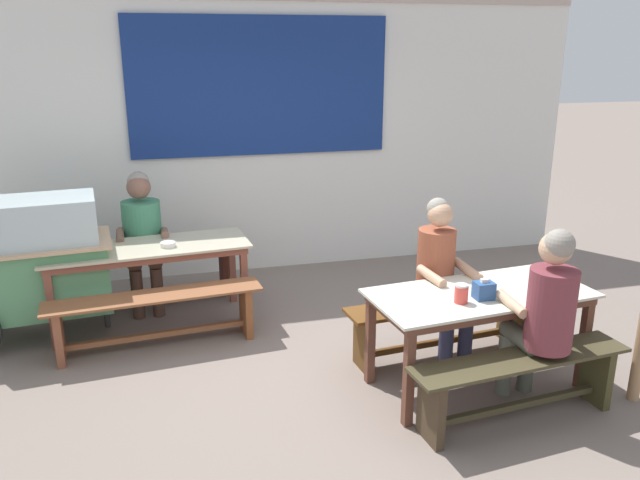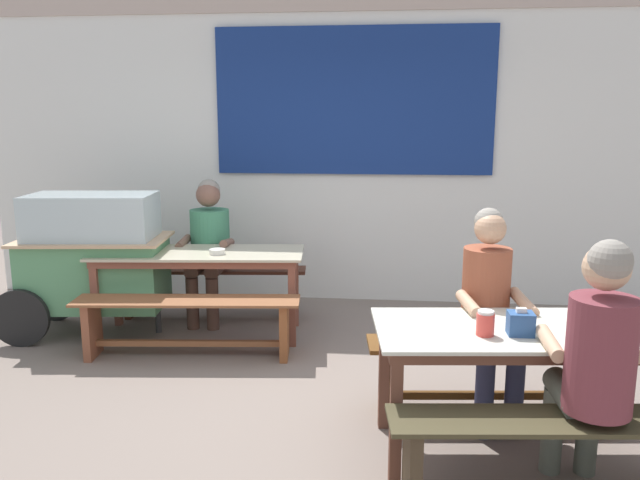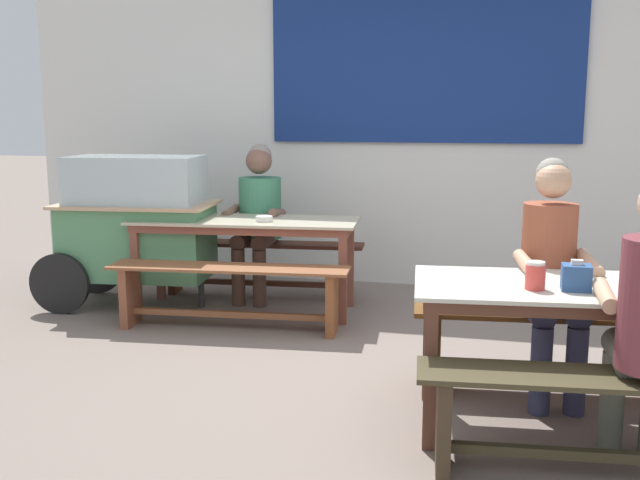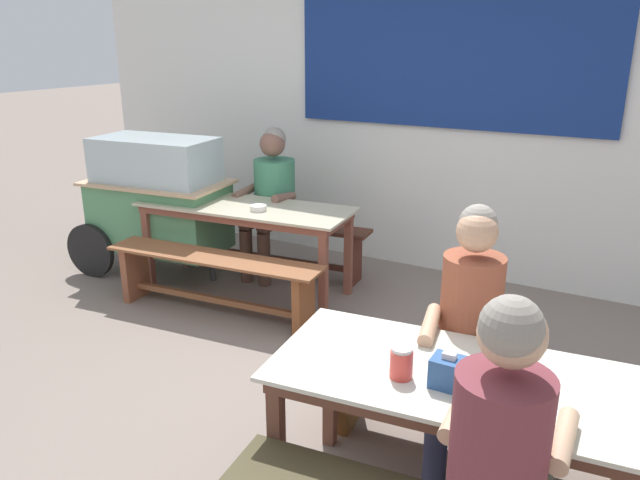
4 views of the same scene
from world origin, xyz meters
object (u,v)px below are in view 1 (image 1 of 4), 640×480
object	(u,v)px
soup_bowl	(168,244)
person_near_front	(544,309)
bench_far_front	(156,313)
bench_near_back	(440,319)
person_center_facing	(142,231)
dining_table_near	(480,302)
food_cart	(33,260)
tissue_box	(484,290)
dining_table_far	(147,254)
bench_near_front	(519,379)
condiment_jar	(461,294)
bench_far_back	(145,272)
person_right_near_table	(440,273)

from	to	relation	value
soup_bowl	person_near_front	bearing A→B (deg)	-40.87
bench_far_front	person_near_front	world-z (taller)	person_near_front
bench_near_back	person_center_facing	xyz separation A→B (m)	(-2.29, 1.65, 0.44)
dining_table_near	food_cart	distance (m)	3.64
tissue_box	bench_far_front	bearing A→B (deg)	149.26
dining_table_far	person_near_front	xyz separation A→B (m)	(2.55, -2.12, 0.10)
bench_far_front	bench_near_front	distance (m)	2.87
bench_far_front	soup_bowl	xyz separation A→B (m)	(0.14, 0.42, 0.45)
condiment_jar	bench_near_back	bearing A→B (deg)	74.79
dining_table_far	soup_bowl	world-z (taller)	soup_bowl
dining_table_far	food_cart	bearing A→B (deg)	-178.05
bench_far_front	person_near_front	size ratio (longest dim) A/B	1.34
dining_table_near	person_center_facing	xyz separation A→B (m)	(-2.34, 2.15, 0.09)
dining_table_far	dining_table_near	distance (m)	2.87
bench_near_front	person_near_front	bearing A→B (deg)	23.57
bench_far_front	soup_bowl	size ratio (longest dim) A/B	13.51
person_near_front	tissue_box	xyz separation A→B (m)	(-0.28, 0.30, 0.04)
food_cart	soup_bowl	world-z (taller)	food_cart
bench_near_back	person_near_front	distance (m)	1.06
bench_near_front	condiment_jar	xyz separation A→B (m)	(-0.27, 0.36, 0.50)
dining_table_far	food_cart	world-z (taller)	food_cart
tissue_box	soup_bowl	xyz separation A→B (m)	(-2.08, 1.74, -0.04)
person_center_facing	person_near_front	world-z (taller)	person_near_front
dining_table_near	soup_bowl	distance (m)	2.68
bench_near_back	bench_far_back	bearing A→B (deg)	143.47
tissue_box	bench_near_front	bearing A→B (deg)	-76.72
food_cart	person_near_front	size ratio (longest dim) A/B	1.21
soup_bowl	person_right_near_table	bearing A→B (deg)	-30.85
bench_near_back	condiment_jar	size ratio (longest dim) A/B	12.15
food_cart	person_center_facing	bearing A→B (deg)	28.11
bench_far_back	bench_near_back	size ratio (longest dim) A/B	1.11
person_right_near_table	bench_far_front	bearing A→B (deg)	160.05
person_center_facing	condiment_jar	distance (m)	3.12
person_near_front	bench_near_back	bearing A→B (deg)	107.54
person_near_front	food_cart	bearing A→B (deg)	148.90
person_center_facing	tissue_box	xyz separation A→B (m)	(2.30, -2.26, 0.05)
tissue_box	soup_bowl	world-z (taller)	tissue_box
condiment_jar	dining_table_near	bearing A→B (deg)	32.25
dining_table_near	person_near_front	world-z (taller)	person_near_front
bench_far_back	person_near_front	xyz separation A→B (m)	(2.59, -2.62, 0.44)
dining_table_near	food_cart	world-z (taller)	food_cart
dining_table_far	bench_far_front	distance (m)	0.62
bench_far_front	soup_bowl	distance (m)	0.63
dining_table_far	food_cart	size ratio (longest dim) A/B	1.13
bench_near_front	soup_bowl	size ratio (longest dim) A/B	12.03
dining_table_near	dining_table_far	bearing A→B (deg)	143.52
bench_far_front	person_near_front	bearing A→B (deg)	-32.98
food_cart	tissue_box	size ratio (longest dim) A/B	11.06
dining_table_far	person_right_near_table	xyz separation A→B (m)	(2.20, -1.28, 0.08)
person_center_facing	soup_bowl	distance (m)	0.56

